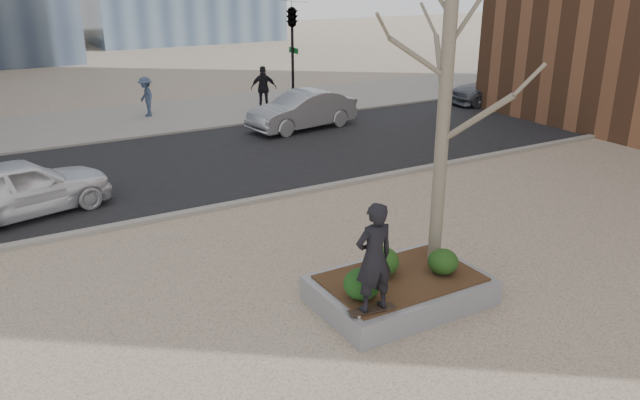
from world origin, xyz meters
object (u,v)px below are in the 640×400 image
skateboarder (374,258)px  police_car (20,188)px  planter (400,290)px  skateboard (372,311)px

skateboarder → police_car: (-4.28, 8.59, -0.70)m
police_car → planter: bearing=-159.4°
planter → police_car: police_car is taller
planter → skateboarder: 1.78m
planter → skateboard: bearing=-147.1°
planter → skateboarder: bearing=-147.1°
planter → police_car: size_ratio=0.72×
planter → skateboarder: size_ratio=1.66×
planter → skateboard: size_ratio=3.85×
skateboard → police_car: (-4.28, 8.59, 0.24)m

